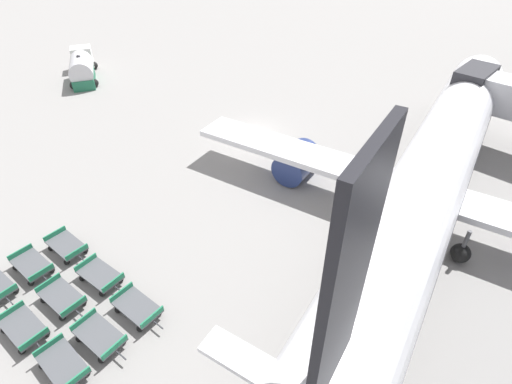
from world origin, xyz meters
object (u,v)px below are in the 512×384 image
object	(u,v)px
baggage_dolly_row_mid_a_col_a	(32,265)
airplane	(431,175)
baggage_dolly_row_mid_a_col_b	(62,298)
baggage_dolly_row_mid_b_col_a	(67,246)
baggage_dolly_row_near_col_c	(63,365)
baggage_dolly_row_near_col_b	(24,328)
baggage_dolly_row_mid_b_col_b	(100,275)
baggage_dolly_row_mid_b_col_c	(137,308)
baggage_dolly_row_mid_a_col_c	(100,336)
fuel_tanker_primary	(82,68)

from	to	relation	value
baggage_dolly_row_mid_a_col_a	airplane	bearing A→B (deg)	51.12
baggage_dolly_row_mid_a_col_b	baggage_dolly_row_mid_b_col_a	world-z (taller)	same
baggage_dolly_row_mid_a_col_a	baggage_dolly_row_near_col_c	bearing A→B (deg)	-16.55
baggage_dolly_row_near_col_b	baggage_dolly_row_mid_a_col_b	distance (m)	2.22
airplane	baggage_dolly_row_mid_a_col_a	bearing A→B (deg)	-128.88
baggage_dolly_row_mid_a_col_a	baggage_dolly_row_mid_b_col_b	xyz separation A→B (m)	(3.75, 2.08, 0.00)
baggage_dolly_row_near_col_c	baggage_dolly_row_mid_b_col_a	distance (m)	8.18
baggage_dolly_row_near_col_b	baggage_dolly_row_mid_b_col_c	size ratio (longest dim) A/B	1.00
airplane	baggage_dolly_row_mid_b_col_a	xyz separation A→B (m)	(-15.53, -17.26, -2.81)
baggage_dolly_row_near_col_b	baggage_dolly_row_mid_b_col_b	world-z (taller)	same
baggage_dolly_row_mid_a_col_a	baggage_dolly_row_mid_a_col_c	xyz separation A→B (m)	(7.11, -0.17, 0.00)
fuel_tanker_primary	baggage_dolly_row_mid_b_col_c	size ratio (longest dim) A/B	2.50
baggage_dolly_row_mid_a_col_b	baggage_dolly_row_mid_a_col_c	xyz separation A→B (m)	(3.60, -0.06, 0.00)
baggage_dolly_row_mid_a_col_a	baggage_dolly_row_mid_a_col_b	bearing A→B (deg)	-1.87
baggage_dolly_row_near_col_b	baggage_dolly_row_near_col_c	size ratio (longest dim) A/B	0.99
airplane	baggage_dolly_row_mid_b_col_b	xyz separation A→B (m)	(-11.88, -17.31, -2.81)
fuel_tanker_primary	baggage_dolly_row_near_col_b	size ratio (longest dim) A/B	2.50
fuel_tanker_primary	baggage_dolly_row_mid_a_col_b	bearing A→B (deg)	-33.84
baggage_dolly_row_mid_b_col_a	baggage_dolly_row_mid_a_col_b	bearing A→B (deg)	-33.44
fuel_tanker_primary	baggage_dolly_row_mid_b_col_b	size ratio (longest dim) A/B	2.48
baggage_dolly_row_near_col_b	baggage_dolly_row_near_col_c	world-z (taller)	same
baggage_dolly_row_near_col_b	baggage_dolly_row_mid_a_col_a	world-z (taller)	same
baggage_dolly_row_mid_b_col_b	baggage_dolly_row_mid_b_col_c	xyz separation A→B (m)	(3.42, -0.03, 0.00)
airplane	baggage_dolly_row_near_col_c	bearing A→B (deg)	-111.65
baggage_dolly_row_mid_a_col_a	baggage_dolly_row_mid_b_col_a	world-z (taller)	same
baggage_dolly_row_near_col_b	baggage_dolly_row_mid_a_col_b	world-z (taller)	same
baggage_dolly_row_mid_a_col_b	baggage_dolly_row_mid_b_col_a	size ratio (longest dim) A/B	1.00
baggage_dolly_row_near_col_b	baggage_dolly_row_mid_b_col_c	xyz separation A→B (m)	(3.41, 4.37, 0.00)
baggage_dolly_row_mid_b_col_a	baggage_dolly_row_mid_b_col_b	xyz separation A→B (m)	(3.65, -0.06, 0.00)
baggage_dolly_row_mid_a_col_c	baggage_dolly_row_mid_b_col_c	xyz separation A→B (m)	(0.06, 2.22, 0.00)
baggage_dolly_row_mid_a_col_a	baggage_dolly_row_mid_b_col_c	distance (m)	7.45
baggage_dolly_row_near_col_b	baggage_dolly_row_mid_b_col_a	world-z (taller)	same
baggage_dolly_row_near_col_b	baggage_dolly_row_mid_a_col_c	world-z (taller)	same
airplane	fuel_tanker_primary	size ratio (longest dim) A/B	5.03
baggage_dolly_row_mid_a_col_a	baggage_dolly_row_mid_a_col_c	bearing A→B (deg)	-1.41
airplane	baggage_dolly_row_mid_b_col_c	xyz separation A→B (m)	(-8.46, -17.35, -2.81)
baggage_dolly_row_near_col_b	baggage_dolly_row_mid_a_col_c	size ratio (longest dim) A/B	0.99
baggage_dolly_row_near_col_c	baggage_dolly_row_mid_b_col_a	bearing A→B (deg)	148.76
airplane	baggage_dolly_row_mid_b_col_c	size ratio (longest dim) A/B	12.56
baggage_dolly_row_near_col_b	baggage_dolly_row_mid_a_col_c	xyz separation A→B (m)	(3.35, 2.15, 0.00)
fuel_tanker_primary	baggage_dolly_row_mid_b_col_b	bearing A→B (deg)	-30.36
baggage_dolly_row_near_col_b	baggage_dolly_row_mid_a_col_a	xyz separation A→B (m)	(-3.76, 2.32, 0.00)
baggage_dolly_row_near_col_b	baggage_dolly_row_mid_a_col_c	bearing A→B (deg)	32.66
baggage_dolly_row_mid_a_col_b	baggage_dolly_row_mid_b_col_a	distance (m)	4.08
fuel_tanker_primary	baggage_dolly_row_near_col_b	bearing A→B (deg)	-36.64
baggage_dolly_row_mid_a_col_b	baggage_dolly_row_mid_b_col_c	bearing A→B (deg)	30.47
baggage_dolly_row_near_col_b	baggage_dolly_row_near_col_c	bearing A→B (deg)	3.68
baggage_dolly_row_mid_b_col_c	baggage_dolly_row_near_col_c	bearing A→B (deg)	-91.00
baggage_dolly_row_near_col_c	baggage_dolly_row_mid_b_col_b	bearing A→B (deg)	128.64
airplane	fuel_tanker_primary	distance (m)	39.78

